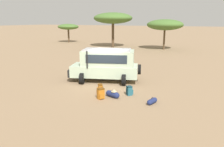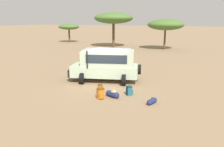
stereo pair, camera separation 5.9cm
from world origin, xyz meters
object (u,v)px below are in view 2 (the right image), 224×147
object	(u,v)px
safari_vehicle	(106,64)
acacia_tree_centre_back	(166,25)
backpack_beside_front_wheel	(101,94)
acacia_tree_far_left	(69,27)
backpack_cluster_center	(129,91)
duffel_bag_low_black_case	(113,94)
acacia_tree_left_mid	(113,18)
duffel_bag_soft_canvas	(152,101)
backpack_near_rear_wheel	(100,88)

from	to	relation	value
safari_vehicle	acacia_tree_centre_back	bearing A→B (deg)	91.51
backpack_beside_front_wheel	acacia_tree_far_left	world-z (taller)	acacia_tree_far_left
backpack_cluster_center	duffel_bag_low_black_case	size ratio (longest dim) A/B	0.60
safari_vehicle	acacia_tree_left_mid	distance (m)	21.56
safari_vehicle	duffel_bag_soft_canvas	xyz separation A→B (m)	(4.46, -2.96, -1.15)
acacia_tree_far_left	acacia_tree_left_mid	xyz separation A→B (m)	(11.97, -3.45, 1.65)
backpack_cluster_center	duffel_bag_soft_canvas	bearing A→B (deg)	-24.86
duffel_bag_soft_canvas	acacia_tree_left_mid	size ratio (longest dim) A/B	0.12
safari_vehicle	acacia_tree_far_left	bearing A→B (deg)	132.72
backpack_cluster_center	acacia_tree_centre_back	size ratio (longest dim) A/B	0.10
safari_vehicle	backpack_cluster_center	size ratio (longest dim) A/B	9.47
backpack_near_rear_wheel	acacia_tree_far_left	bearing A→B (deg)	130.92
duffel_bag_low_black_case	duffel_bag_soft_canvas	xyz separation A→B (m)	(2.43, 0.03, -0.04)
acacia_tree_left_mid	acacia_tree_centre_back	xyz separation A→B (m)	(8.48, 0.88, -1.00)
acacia_tree_centre_back	backpack_cluster_center	bearing A→B (deg)	-81.54
backpack_near_rear_wheel	backpack_cluster_center	bearing A→B (deg)	11.00
safari_vehicle	acacia_tree_left_mid	xyz separation A→B (m)	(-9.01, 19.27, 3.50)
backpack_beside_front_wheel	safari_vehicle	bearing A→B (deg)	113.48
acacia_tree_left_mid	backpack_near_rear_wheel	bearing A→B (deg)	-65.52
backpack_beside_front_wheel	acacia_tree_far_left	xyz separation A→B (m)	(-22.52, 26.27, 2.83)
safari_vehicle	backpack_near_rear_wheel	bearing A→B (deg)	-70.13
duffel_bag_soft_canvas	acacia_tree_centre_back	world-z (taller)	acacia_tree_centre_back
acacia_tree_centre_back	duffel_bag_soft_canvas	bearing A→B (deg)	-77.80
backpack_cluster_center	acacia_tree_centre_back	xyz separation A→B (m)	(-3.32, 22.33, 3.52)
backpack_cluster_center	acacia_tree_left_mid	size ratio (longest dim) A/B	0.09
safari_vehicle	backpack_beside_front_wheel	size ratio (longest dim) A/B	8.42
safari_vehicle	backpack_near_rear_wheel	xyz separation A→B (m)	(0.92, -2.54, -1.03)
backpack_beside_front_wheel	duffel_bag_low_black_case	distance (m)	0.76
backpack_cluster_center	duffel_bag_soft_canvas	xyz separation A→B (m)	(1.67, -0.78, -0.13)
acacia_tree_left_mid	duffel_bag_low_black_case	bearing A→B (deg)	-63.60
duffel_bag_low_black_case	duffel_bag_soft_canvas	bearing A→B (deg)	0.70
safari_vehicle	backpack_cluster_center	world-z (taller)	safari_vehicle
backpack_cluster_center	acacia_tree_far_left	xyz separation A→B (m)	(-23.77, 24.90, 2.86)
backpack_cluster_center	acacia_tree_far_left	distance (m)	34.54
acacia_tree_left_mid	acacia_tree_centre_back	bearing A→B (deg)	5.90
backpack_beside_front_wheel	acacia_tree_left_mid	size ratio (longest dim) A/B	0.10
backpack_beside_front_wheel	acacia_tree_far_left	size ratio (longest dim) A/B	0.14
backpack_beside_front_wheel	backpack_cluster_center	xyz separation A→B (m)	(1.25, 1.37, -0.03)
safari_vehicle	backpack_near_rear_wheel	distance (m)	2.90
safari_vehicle	acacia_tree_far_left	distance (m)	30.98
backpack_beside_front_wheel	backpack_near_rear_wheel	xyz separation A→B (m)	(-0.62, 1.01, -0.05)
acacia_tree_left_mid	acacia_tree_far_left	bearing A→B (deg)	163.93
duffel_bag_low_black_case	acacia_tree_far_left	size ratio (longest dim) A/B	0.22
backpack_cluster_center	acacia_tree_left_mid	bearing A→B (deg)	118.82
backpack_near_rear_wheel	duffel_bag_soft_canvas	xyz separation A→B (m)	(3.54, -0.41, -0.11)
backpack_cluster_center	acacia_tree_centre_back	bearing A→B (deg)	98.46
backpack_beside_front_wheel	acacia_tree_left_mid	world-z (taller)	acacia_tree_left_mid
backpack_cluster_center	acacia_tree_left_mid	distance (m)	24.90
backpack_near_rear_wheel	safari_vehicle	bearing A→B (deg)	109.87
backpack_cluster_center	duffel_bag_soft_canvas	world-z (taller)	backpack_cluster_center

